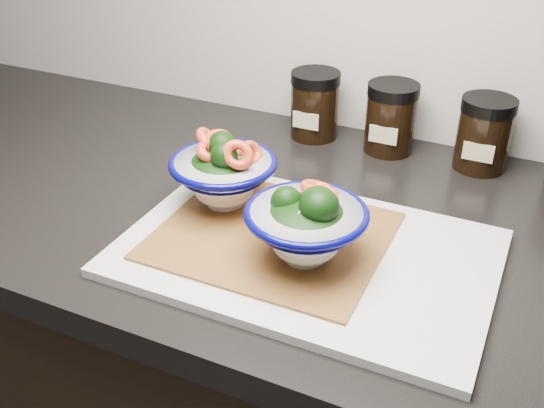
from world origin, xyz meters
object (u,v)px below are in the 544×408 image
at_px(bowl_left, 223,172).
at_px(spice_jar_b, 391,118).
at_px(bowl_right, 307,225).
at_px(spice_jar_a, 315,105).
at_px(spice_jar_c, 484,134).
at_px(cutting_board, 307,253).

bearing_deg(bowl_left, spice_jar_b, 62.54).
xyz_separation_m(bowl_left, bowl_right, (0.15, -0.07, -0.00)).
height_order(bowl_right, spice_jar_a, bowl_right).
distance_m(spice_jar_a, spice_jar_c, 0.28).
distance_m(bowl_left, bowl_right, 0.16).
bearing_deg(bowl_right, spice_jar_b, 90.11).
bearing_deg(bowl_right, cutting_board, 108.78).
height_order(bowl_left, spice_jar_a, bowl_left).
distance_m(bowl_right, spice_jar_b, 0.36).
distance_m(bowl_right, spice_jar_c, 0.38).
relative_size(bowl_left, spice_jar_a, 1.28).
bearing_deg(spice_jar_c, bowl_left, -135.82).
relative_size(bowl_left, spice_jar_c, 1.28).
relative_size(cutting_board, bowl_left, 3.11).
distance_m(spice_jar_b, spice_jar_c, 0.15).
relative_size(spice_jar_a, spice_jar_b, 1.00).
xyz_separation_m(cutting_board, spice_jar_c, (0.15, 0.33, 0.05)).
bearing_deg(bowl_right, bowl_left, 154.42).
bearing_deg(cutting_board, spice_jar_a, 110.35).
xyz_separation_m(cutting_board, bowl_right, (0.01, -0.02, 0.06)).
bearing_deg(spice_jar_c, spice_jar_b, 180.00).
height_order(cutting_board, spice_jar_a, spice_jar_a).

